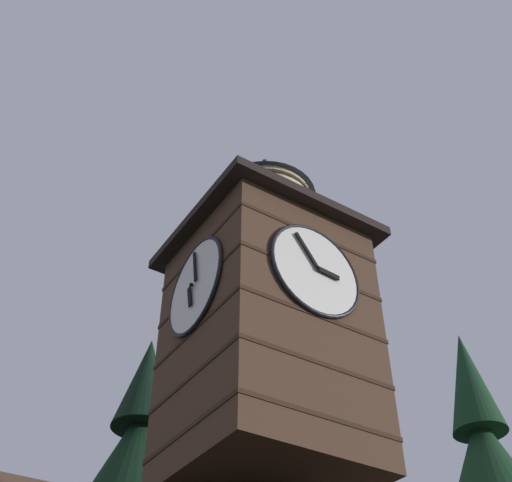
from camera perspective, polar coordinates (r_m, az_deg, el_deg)
clock_tower at (r=16.37m, az=0.91°, el=-6.33°), size 4.57×4.57×9.69m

